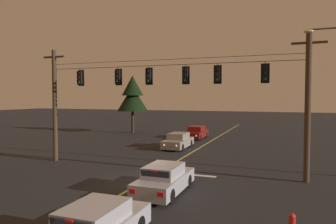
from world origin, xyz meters
TOP-DOWN VIEW (x-y plane):
  - ground_plane at (0.00, 0.00)m, footprint 180.00×180.00m
  - lane_centre_stripe at (0.00, 9.33)m, footprint 0.14×60.00m
  - stop_bar_paint at (1.90, 2.73)m, footprint 3.40×0.36m
  - signal_span_assembly at (0.00, 3.33)m, footprint 18.71×0.32m
  - traffic_light_leftmost at (-6.23, 3.31)m, footprint 0.48×0.41m
  - traffic_light_left_inner at (-3.21, 3.31)m, footprint 0.48×0.41m
  - traffic_light_centre at (-0.98, 3.31)m, footprint 0.48×0.41m
  - traffic_light_right_inner at (1.50, 3.31)m, footprint 0.48×0.41m
  - traffic_light_rightmost at (3.49, 3.31)m, footprint 0.48×0.41m
  - traffic_light_far_right at (6.22, 3.31)m, footprint 0.48×0.41m
  - car_waiting_near_lane at (1.85, -1.15)m, footprint 1.80×4.33m
  - car_oncoming_lead at (-1.79, 11.77)m, footprint 1.80×4.42m
  - car_oncoming_trailing at (-2.03, 18.93)m, footprint 1.80×4.42m
  - street_lamp_corner at (10.01, 5.50)m, footprint 2.11×0.30m
  - tree_verge_far at (-11.26, 21.33)m, footprint 3.99×3.99m

SIDE VIEW (x-z plane):
  - ground_plane at x=0.00m, z-range 0.00..0.00m
  - lane_centre_stripe at x=0.00m, z-range 0.00..0.01m
  - stop_bar_paint at x=1.90m, z-range 0.00..0.01m
  - car_oncoming_lead at x=-1.79m, z-range -0.05..1.34m
  - car_oncoming_trailing at x=-2.03m, z-range -0.05..1.34m
  - car_waiting_near_lane at x=1.85m, z-range -0.05..1.34m
  - signal_span_assembly at x=0.00m, z-range 0.16..8.23m
  - tree_verge_far at x=-11.26m, z-range 1.21..8.69m
  - street_lamp_corner at x=10.01m, z-range 0.83..9.64m
  - traffic_light_leftmost at x=-6.23m, z-range 5.41..6.63m
  - traffic_light_left_inner at x=-3.21m, z-range 5.41..6.63m
  - traffic_light_centre at x=-0.98m, z-range 5.41..6.63m
  - traffic_light_right_inner at x=1.50m, z-range 5.41..6.63m
  - traffic_light_rightmost at x=3.49m, z-range 5.41..6.63m
  - traffic_light_far_right at x=6.22m, z-range 5.41..6.63m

